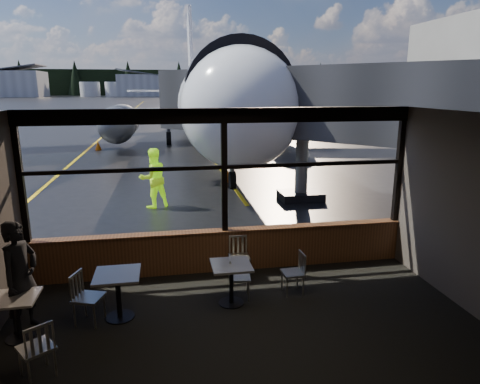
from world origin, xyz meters
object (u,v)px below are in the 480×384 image
object	(u,v)px
chair_mid_w	(89,298)
cafe_table_mid	(119,296)
passenger	(21,277)
cone_wing	(98,145)
ground_crew	(153,178)
airliner	(204,56)
jet_bridge	(305,133)
chair_near_n	(239,258)
cone_nose	(228,176)
chair_near_e	(293,273)
cafe_table_left	(18,318)
cafe_table_near	(231,284)
chair_left_s	(36,349)
chair_near_w	(240,278)

from	to	relation	value
chair_mid_w	cafe_table_mid	bearing A→B (deg)	118.54
passenger	cone_wing	size ratio (longest dim) A/B	3.31
chair_mid_w	ground_crew	size ratio (longest dim) A/B	0.46
airliner	cone_wing	distance (m)	8.97
cafe_table_mid	jet_bridge	bearing A→B (deg)	51.52
jet_bridge	chair_near_n	bearing A→B (deg)	-119.61
cone_nose	chair_near_e	bearing A→B (deg)	-91.59
jet_bridge	chair_mid_w	distance (m)	9.70
chair_near_n	jet_bridge	bearing A→B (deg)	-118.40
cafe_table_mid	chair_near_n	bearing A→B (deg)	28.34
airliner	cone_wing	bearing A→B (deg)	-171.74
airliner	cafe_table_left	size ratio (longest dim) A/B	52.73
jet_bridge	cafe_table_left	world-z (taller)	jet_bridge
cafe_table_left	cone_wing	bearing A→B (deg)	94.48
cafe_table_near	cone_nose	bearing A→B (deg)	81.69
jet_bridge	chair_left_s	bearing A→B (deg)	-127.82
passenger	ground_crew	distance (m)	7.48
cafe_table_near	chair_near_e	bearing A→B (deg)	8.95
cafe_table_left	ground_crew	distance (m)	7.78
chair_near_n	ground_crew	bearing A→B (deg)	-71.35
jet_bridge	cafe_table_mid	xyz separation A→B (m)	(-5.69, -7.16, -1.96)
cafe_table_left	chair_mid_w	xyz separation A→B (m)	(1.03, 0.30, 0.09)
chair_near_e	passenger	world-z (taller)	passenger
chair_near_n	chair_left_s	bearing A→B (deg)	40.19
cafe_table_mid	cone_nose	world-z (taller)	cafe_table_mid
airliner	cafe_table_left	distance (m)	23.88
chair_near_w	cone_wing	size ratio (longest dim) A/B	1.48
cafe_table_mid	chair_near_w	xyz separation A→B (m)	(2.17, 0.34, 0.00)
chair_mid_w	chair_left_s	xyz separation A→B (m)	(-0.48, -1.33, -0.02)
chair_near_w	cone_wing	bearing A→B (deg)	-158.37
airliner	cafe_table_near	world-z (taller)	airliner
jet_bridge	passenger	size ratio (longest dim) A/B	5.81
passenger	ground_crew	size ratio (longest dim) A/B	0.95
cafe_table_near	chair_mid_w	size ratio (longest dim) A/B	0.86
cafe_table_mid	cafe_table_left	bearing A→B (deg)	-165.87
jet_bridge	cone_wing	world-z (taller)	jet_bridge
jet_bridge	chair_left_s	distance (m)	11.02
chair_near_e	chair_left_s	bearing A→B (deg)	110.83
cone_wing	passenger	bearing A→B (deg)	-85.39
airliner	ground_crew	bearing A→B (deg)	-101.08
cafe_table_mid	chair_near_n	xyz separation A→B (m)	(2.34, 1.26, 0.02)
jet_bridge	chair_near_n	xyz separation A→B (m)	(-3.35, -5.90, -1.94)
cafe_table_mid	ground_crew	size ratio (longest dim) A/B	0.42
jet_bridge	chair_left_s	size ratio (longest dim) A/B	12.33
jet_bridge	cone_wing	size ratio (longest dim) A/B	19.23
cafe_table_mid	chair_near_w	world-z (taller)	chair_near_w
cafe_table_left	cone_nose	xyz separation A→B (m)	(5.01, 10.92, -0.13)
chair_near_e	chair_near_w	xyz separation A→B (m)	(-1.05, -0.01, 0.00)
chair_near_w	cone_nose	world-z (taller)	chair_near_w
jet_bridge	cafe_table_near	size ratio (longest dim) A/B	13.88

